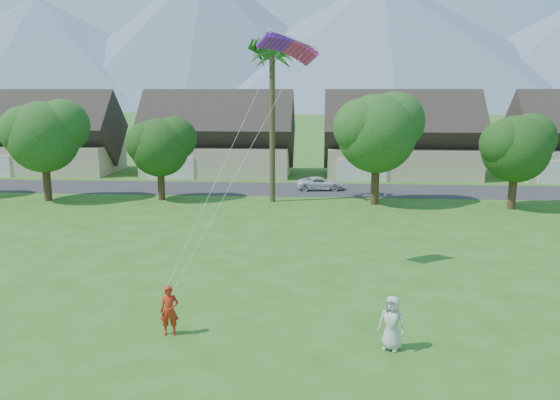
# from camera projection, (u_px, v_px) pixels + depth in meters

# --- Properties ---
(ground) EXTENTS (500.00, 500.00, 0.00)m
(ground) POSITION_uv_depth(u_px,v_px,m) (253.00, 400.00, 15.44)
(ground) COLOR #2D6019
(ground) RESTS_ON ground
(street) EXTENTS (90.00, 7.00, 0.01)m
(street) POSITION_uv_depth(u_px,v_px,m) (300.00, 189.00, 48.69)
(street) COLOR #2D2D30
(street) RESTS_ON ground
(kite_flyer) EXTENTS (0.73, 0.54, 1.82)m
(kite_flyer) POSITION_uv_depth(u_px,v_px,m) (169.00, 311.00, 19.43)
(kite_flyer) COLOR red
(kite_flyer) RESTS_ON ground
(watcher) EXTENTS (1.09, 0.93, 1.89)m
(watcher) POSITION_uv_depth(u_px,v_px,m) (392.00, 323.00, 18.32)
(watcher) COLOR beige
(watcher) RESTS_ON ground
(parked_car) EXTENTS (4.30, 2.31, 1.15)m
(parked_car) POSITION_uv_depth(u_px,v_px,m) (320.00, 183.00, 48.45)
(parked_car) COLOR silver
(parked_car) RESTS_ON ground
(mountain_ridge) EXTENTS (540.00, 240.00, 70.00)m
(mountain_ridge) POSITION_uv_depth(u_px,v_px,m) (341.00, 49.00, 263.29)
(mountain_ridge) COLOR slate
(mountain_ridge) RESTS_ON ground
(houses_row) EXTENTS (72.75, 8.19, 8.86)m
(houses_row) POSITION_uv_depth(u_px,v_px,m) (309.00, 142.00, 56.78)
(houses_row) COLOR beige
(houses_row) RESTS_ON ground
(tree_row) EXTENTS (62.27, 6.67, 8.45)m
(tree_row) POSITION_uv_depth(u_px,v_px,m) (283.00, 141.00, 41.87)
(tree_row) COLOR #47301C
(tree_row) RESTS_ON ground
(fan_palm) EXTENTS (3.00, 3.00, 13.80)m
(fan_palm) POSITION_uv_depth(u_px,v_px,m) (272.00, 48.00, 41.16)
(fan_palm) COLOR #4C3D26
(fan_palm) RESTS_ON ground
(parafoil_kite) EXTENTS (2.97, 1.50, 0.50)m
(parafoil_kite) POSITION_uv_depth(u_px,v_px,m) (288.00, 45.00, 24.83)
(parafoil_kite) COLOR purple
(parafoil_kite) RESTS_ON ground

